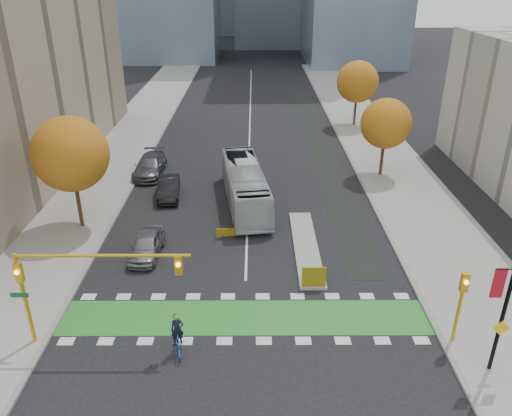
{
  "coord_description": "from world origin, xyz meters",
  "views": [
    {
      "loc": [
        0.53,
        -20.24,
        16.98
      ],
      "look_at": [
        0.64,
        8.92,
        3.0
      ],
      "focal_mm": 35.0,
      "sensor_mm": 36.0,
      "label": 1
    }
  ],
  "objects_px": {
    "traffic_signal_west": "(74,275)",
    "parked_car_b": "(169,188)",
    "traffic_signal_east": "(461,297)",
    "banner_lamppost": "(510,289)",
    "tree_east_far": "(358,82)",
    "cyclist": "(178,340)",
    "tree_east_near": "(386,124)",
    "tree_west": "(70,154)",
    "parked_car_c": "(150,166)",
    "hazard_board": "(314,277)",
    "parked_car_a": "(147,245)",
    "bus": "(245,185)"
  },
  "relations": [
    {
      "from": "tree_east_far",
      "to": "parked_car_c",
      "type": "relative_size",
      "value": 1.31
    },
    {
      "from": "tree_west",
      "to": "parked_car_b",
      "type": "height_order",
      "value": "tree_west"
    },
    {
      "from": "cyclist",
      "to": "tree_west",
      "type": "bearing_deg",
      "value": 111.36
    },
    {
      "from": "traffic_signal_west",
      "to": "parked_car_b",
      "type": "relative_size",
      "value": 1.78
    },
    {
      "from": "traffic_signal_east",
      "to": "hazard_board",
      "type": "bearing_deg",
      "value": 144.08
    },
    {
      "from": "tree_east_near",
      "to": "tree_west",
      "type": "bearing_deg",
      "value": -157.38
    },
    {
      "from": "traffic_signal_east",
      "to": "cyclist",
      "type": "xyz_separation_m",
      "value": [
        -13.69,
        -0.64,
        -2.0
      ]
    },
    {
      "from": "hazard_board",
      "to": "tree_west",
      "type": "height_order",
      "value": "tree_west"
    },
    {
      "from": "bus",
      "to": "hazard_board",
      "type": "bearing_deg",
      "value": -78.17
    },
    {
      "from": "hazard_board",
      "to": "tree_west",
      "type": "relative_size",
      "value": 0.17
    },
    {
      "from": "cyclist",
      "to": "bus",
      "type": "height_order",
      "value": "bus"
    },
    {
      "from": "tree_west",
      "to": "traffic_signal_west",
      "type": "relative_size",
      "value": 0.96
    },
    {
      "from": "traffic_signal_west",
      "to": "parked_car_a",
      "type": "height_order",
      "value": "traffic_signal_west"
    },
    {
      "from": "tree_west",
      "to": "traffic_signal_east",
      "type": "distance_m",
      "value": 25.9
    },
    {
      "from": "traffic_signal_east",
      "to": "parked_car_a",
      "type": "distance_m",
      "value": 19.13
    },
    {
      "from": "parked_car_a",
      "to": "cyclist",
      "type": "bearing_deg",
      "value": -67.68
    },
    {
      "from": "traffic_signal_west",
      "to": "parked_car_c",
      "type": "relative_size",
      "value": 1.46
    },
    {
      "from": "tree_east_near",
      "to": "traffic_signal_west",
      "type": "relative_size",
      "value": 0.83
    },
    {
      "from": "traffic_signal_west",
      "to": "traffic_signal_east",
      "type": "distance_m",
      "value": 18.48
    },
    {
      "from": "parked_car_c",
      "to": "tree_east_far",
      "type": "bearing_deg",
      "value": 36.94
    },
    {
      "from": "hazard_board",
      "to": "banner_lamppost",
      "type": "bearing_deg",
      "value": -41.79
    },
    {
      "from": "cyclist",
      "to": "parked_car_a",
      "type": "height_order",
      "value": "cyclist"
    },
    {
      "from": "traffic_signal_east",
      "to": "parked_car_b",
      "type": "bearing_deg",
      "value": 133.56
    },
    {
      "from": "hazard_board",
      "to": "tree_east_far",
      "type": "bearing_deg",
      "value": 75.88
    },
    {
      "from": "traffic_signal_east",
      "to": "banner_lamppost",
      "type": "relative_size",
      "value": 0.5
    },
    {
      "from": "tree_west",
      "to": "traffic_signal_east",
      "type": "xyz_separation_m",
      "value": [
        22.5,
        -12.51,
        -2.88
      ]
    },
    {
      "from": "banner_lamppost",
      "to": "parked_car_c",
      "type": "bearing_deg",
      "value": 129.49
    },
    {
      "from": "tree_east_near",
      "to": "banner_lamppost",
      "type": "height_order",
      "value": "banner_lamppost"
    },
    {
      "from": "cyclist",
      "to": "parked_car_c",
      "type": "xyz_separation_m",
      "value": [
        -5.81,
        23.52,
        0.11
      ]
    },
    {
      "from": "tree_east_far",
      "to": "cyclist",
      "type": "bearing_deg",
      "value": -111.84
    },
    {
      "from": "tree_east_far",
      "to": "traffic_signal_east",
      "type": "height_order",
      "value": "tree_east_far"
    },
    {
      "from": "traffic_signal_west",
      "to": "tree_east_near",
      "type": "bearing_deg",
      "value": 48.48
    },
    {
      "from": "banner_lamppost",
      "to": "hazard_board",
      "type": "bearing_deg",
      "value": 138.21
    },
    {
      "from": "hazard_board",
      "to": "banner_lamppost",
      "type": "height_order",
      "value": "banner_lamppost"
    },
    {
      "from": "traffic_signal_east",
      "to": "bus",
      "type": "bearing_deg",
      "value": 123.05
    },
    {
      "from": "tree_east_near",
      "to": "bus",
      "type": "relative_size",
      "value": 0.61
    },
    {
      "from": "tree_east_far",
      "to": "traffic_signal_east",
      "type": "xyz_separation_m",
      "value": [
        -2.0,
        -38.51,
        -2.51
      ]
    },
    {
      "from": "bus",
      "to": "tree_east_far",
      "type": "bearing_deg",
      "value": 52.28
    },
    {
      "from": "tree_west",
      "to": "traffic_signal_west",
      "type": "distance_m",
      "value": 13.25
    },
    {
      "from": "tree_west",
      "to": "tree_east_near",
      "type": "distance_m",
      "value": 26.01
    },
    {
      "from": "tree_east_near",
      "to": "parked_car_a",
      "type": "relative_size",
      "value": 1.59
    },
    {
      "from": "tree_west",
      "to": "parked_car_b",
      "type": "distance_m",
      "value": 9.08
    },
    {
      "from": "tree_east_near",
      "to": "traffic_signal_east",
      "type": "height_order",
      "value": "tree_east_near"
    },
    {
      "from": "parked_car_b",
      "to": "bus",
      "type": "bearing_deg",
      "value": -18.87
    },
    {
      "from": "bus",
      "to": "parked_car_b",
      "type": "bearing_deg",
      "value": 159.25
    },
    {
      "from": "cyclist",
      "to": "parked_car_c",
      "type": "relative_size",
      "value": 0.38
    },
    {
      "from": "tree_east_near",
      "to": "banner_lamppost",
      "type": "distance_m",
      "value": 24.51
    },
    {
      "from": "tree_west",
      "to": "hazard_board",
      "type": "bearing_deg",
      "value": -25.99
    },
    {
      "from": "bus",
      "to": "banner_lamppost",
      "type": "bearing_deg",
      "value": -65.45
    },
    {
      "from": "banner_lamppost",
      "to": "cyclist",
      "type": "height_order",
      "value": "banner_lamppost"
    }
  ]
}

